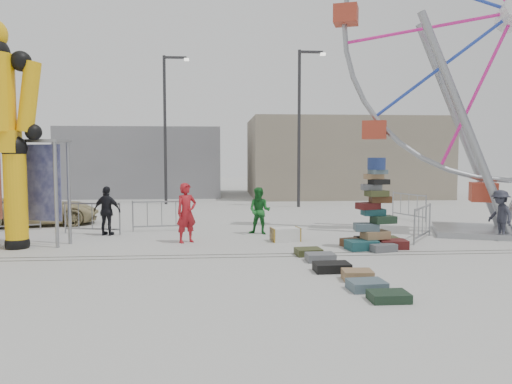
{
  "coord_description": "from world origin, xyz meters",
  "views": [
    {
      "loc": [
        -1.19,
        -12.44,
        2.74
      ],
      "look_at": [
        -0.07,
        1.94,
        1.64
      ],
      "focal_mm": 35.0,
      "sensor_mm": 36.0,
      "label": 1
    }
  ],
  "objects": [
    {
      "name": "building_left",
      "position": [
        -6.0,
        22.0,
        2.2
      ],
      "size": [
        10.0,
        8.0,
        4.4
      ],
      "primitive_type": "cube",
      "color": "gray",
      "rests_on": "ground"
    },
    {
      "name": "barricade_dummy_b",
      "position": [
        -5.47,
        4.87,
        0.55
      ],
      "size": [
        1.97,
        0.57,
        1.1
      ],
      "primitive_type": null,
      "rotation": [
        0.0,
        0.0,
        -0.24
      ],
      "color": "gray",
      "rests_on": "ground"
    },
    {
      "name": "pedestrian_grey",
      "position": [
        7.87,
        2.79,
        0.79
      ],
      "size": [
        0.69,
        1.08,
        1.59
      ],
      "primitive_type": "imported",
      "rotation": [
        0.0,
        0.0,
        -1.47
      ],
      "color": "#272834",
      "rests_on": "ground"
    },
    {
      "name": "lamp_post_right",
      "position": [
        3.09,
        13.0,
        4.48
      ],
      "size": [
        1.41,
        0.25,
        8.0
      ],
      "color": "#2D2D30",
      "rests_on": "ground"
    },
    {
      "name": "lamp_post_left",
      "position": [
        -3.91,
        15.0,
        4.48
      ],
      "size": [
        1.41,
        0.25,
        8.0
      ],
      "color": "#2D2D30",
      "rests_on": "ground"
    },
    {
      "name": "banner_scaffold",
      "position": [
        -7.76,
        3.37,
        2.38
      ],
      "size": [
        4.39,
        2.05,
        3.17
      ],
      "rotation": [
        0.0,
        0.0,
        -0.32
      ],
      "color": "gray",
      "rests_on": "ground"
    },
    {
      "name": "track_line_far",
      "position": [
        0.0,
        1.0,
        0.0
      ],
      "size": [
        40.0,
        0.04,
        0.01
      ],
      "primitive_type": "cube",
      "color": "#47443F",
      "rests_on": "ground"
    },
    {
      "name": "parked_suv",
      "position": [
        -8.03,
        7.28,
        0.6
      ],
      "size": [
        4.69,
        2.97,
        1.2
      ],
      "primitive_type": "imported",
      "rotation": [
        0.0,
        0.0,
        1.81
      ],
      "color": "tan",
      "rests_on": "ground"
    },
    {
      "name": "barricade_dummy_c",
      "position": [
        -3.17,
        5.37,
        0.55
      ],
      "size": [
        2.0,
        0.32,
        1.1
      ],
      "primitive_type": null,
      "rotation": [
        0.0,
        0.0,
        0.11
      ],
      "color": "gray",
      "rests_on": "ground"
    },
    {
      "name": "pedestrian_black",
      "position": [
        -4.9,
        4.57,
        0.83
      ],
      "size": [
        1.05,
        0.67,
        1.66
      ],
      "primitive_type": "imported",
      "rotation": [
        0.0,
        0.0,
        2.85
      ],
      "color": "black",
      "rests_on": "ground"
    },
    {
      "name": "barricade_dummy_a",
      "position": [
        -8.59,
        5.82,
        0.55
      ],
      "size": [
        1.92,
        0.75,
        1.1
      ],
      "primitive_type": null,
      "rotation": [
        0.0,
        0.0,
        0.33
      ],
      "color": "gray",
      "rests_on": "ground"
    },
    {
      "name": "suitcase_tower",
      "position": [
        3.38,
        1.67,
        0.74
      ],
      "size": [
        1.86,
        1.64,
        2.64
      ],
      "rotation": [
        0.0,
        0.0,
        0.11
      ],
      "color": "#1B4E53",
      "rests_on": "ground"
    },
    {
      "name": "building_right",
      "position": [
        7.0,
        20.0,
        2.5
      ],
      "size": [
        12.0,
        8.0,
        5.0
      ],
      "primitive_type": "cube",
      "color": "gray",
      "rests_on": "ground"
    },
    {
      "name": "row_case_0",
      "position": [
        1.27,
        0.75,
        0.1
      ],
      "size": [
        0.74,
        0.63,
        0.19
      ],
      "primitive_type": "cube",
      "rotation": [
        0.0,
        0.0,
        0.11
      ],
      "color": "#3D4321",
      "rests_on": "ground"
    },
    {
      "name": "ground",
      "position": [
        0.0,
        0.0,
        0.0
      ],
      "size": [
        90.0,
        90.0,
        0.0
      ],
      "primitive_type": "plane",
      "color": "#9E9E99",
      "rests_on": "ground"
    },
    {
      "name": "barricade_wheel_front",
      "position": [
        5.31,
        2.81,
        0.55
      ],
      "size": [
        1.26,
        1.67,
        1.1
      ],
      "primitive_type": null,
      "rotation": [
        0.0,
        0.0,
        0.94
      ],
      "color": "gray",
      "rests_on": "ground"
    },
    {
      "name": "row_case_2",
      "position": [
        1.47,
        -1.16,
        0.11
      ],
      "size": [
        0.85,
        0.58,
        0.21
      ],
      "primitive_type": "cube",
      "rotation": [
        0.0,
        0.0,
        0.04
      ],
      "color": "black",
      "rests_on": "ground"
    },
    {
      "name": "row_case_4",
      "position": [
        1.81,
        -2.77,
        0.1
      ],
      "size": [
        0.77,
        0.64,
        0.2
      ],
      "primitive_type": "cube",
      "rotation": [
        0.0,
        0.0,
        0.09
      ],
      "color": "slate",
      "rests_on": "ground"
    },
    {
      "name": "row_case_3",
      "position": [
        1.85,
        -1.97,
        0.11
      ],
      "size": [
        0.68,
        0.56,
        0.22
      ],
      "primitive_type": "cube",
      "rotation": [
        0.0,
        0.0,
        -0.07
      ],
      "color": "#99754E",
      "rests_on": "ground"
    },
    {
      "name": "steamer_trunk",
      "position": [
        0.94,
        3.0,
        0.21
      ],
      "size": [
        0.96,
        0.65,
        0.41
      ],
      "primitive_type": "cube",
      "rotation": [
        0.0,
        0.0,
        0.16
      ],
      "color": "silver",
      "rests_on": "ground"
    },
    {
      "name": "barricade_wheel_back",
      "position": [
        6.83,
        7.82,
        0.55
      ],
      "size": [
        0.78,
        1.91,
        1.1
      ],
      "primitive_type": null,
      "rotation": [
        0.0,
        0.0,
        -1.22
      ],
      "color": "gray",
      "rests_on": "ground"
    },
    {
      "name": "pedestrian_green",
      "position": [
        0.25,
        4.42,
        0.8
      ],
      "size": [
        0.95,
        0.85,
        1.6
      ],
      "primitive_type": "imported",
      "rotation": [
        0.0,
        0.0,
        -0.38
      ],
      "color": "#196725",
      "rests_on": "ground"
    },
    {
      "name": "row_case_5",
      "position": [
        1.99,
        -3.54,
        0.09
      ],
      "size": [
        0.74,
        0.55,
        0.17
      ],
      "primitive_type": "cube",
      "rotation": [
        0.0,
        0.0,
        0.01
      ],
      "color": "#1B3221",
      "rests_on": "ground"
    },
    {
      "name": "row_case_1",
      "position": [
        1.43,
        -0.02,
        0.1
      ],
      "size": [
        0.74,
        0.55,
        0.21
      ],
      "primitive_type": "cube",
      "rotation": [
        0.0,
        0.0,
        0.03
      ],
      "color": "slate",
      "rests_on": "ground"
    },
    {
      "name": "track_line_near",
      "position": [
        0.0,
        0.6,
        0.0
      ],
      "size": [
        40.0,
        0.04,
        0.01
      ],
      "primitive_type": "cube",
      "color": "#47443F",
      "rests_on": "ground"
    },
    {
      "name": "pedestrian_red",
      "position": [
        -2.14,
        2.98,
        0.93
      ],
      "size": [
        0.81,
        0.73,
        1.85
      ],
      "primitive_type": "imported",
      "rotation": [
        0.0,
        0.0,
        0.56
      ],
      "color": "maroon",
      "rests_on": "ground"
    }
  ]
}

